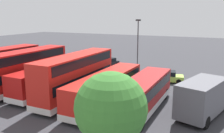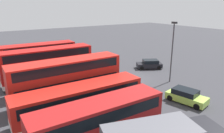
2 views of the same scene
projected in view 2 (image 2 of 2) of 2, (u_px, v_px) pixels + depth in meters
The scene contains 11 objects.
ground_plane at pixel (132, 79), 29.24m from camera, with size 140.00×140.00×0.00m, color #38383D.
bus_single_deck_near_end at pixel (100, 118), 15.98m from camera, with size 2.75×10.75×2.95m.
bus_single_deck_second at pixel (81, 100), 19.13m from camera, with size 2.85×12.07×2.95m.
bus_double_decker_third at pixel (67, 79), 21.87m from camera, with size 2.79×11.58×4.55m.
bus_single_deck_fourth at pixel (59, 77), 25.14m from camera, with size 3.00×10.76×2.95m.
bus_double_decker_fifth at pixel (48, 64), 27.48m from camera, with size 2.88×11.58×4.55m.
bus_double_decker_sixth at pixel (40, 58), 30.63m from camera, with size 2.97×10.29×4.55m.
car_hatchback_silver at pixel (186, 96), 22.04m from camera, with size 4.38×2.62×1.43m.
car_small_green at pixel (150, 64), 33.91m from camera, with size 3.50×4.31×1.43m.
lamp_post_tall at pixel (172, 48), 26.90m from camera, with size 0.70×0.30×7.91m.
waste_bin_yellow at pixel (130, 86), 25.27m from camera, with size 0.60×0.60×0.95m, color yellow.
Camera 2 is at (-21.32, 17.69, 9.92)m, focal length 33.70 mm.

